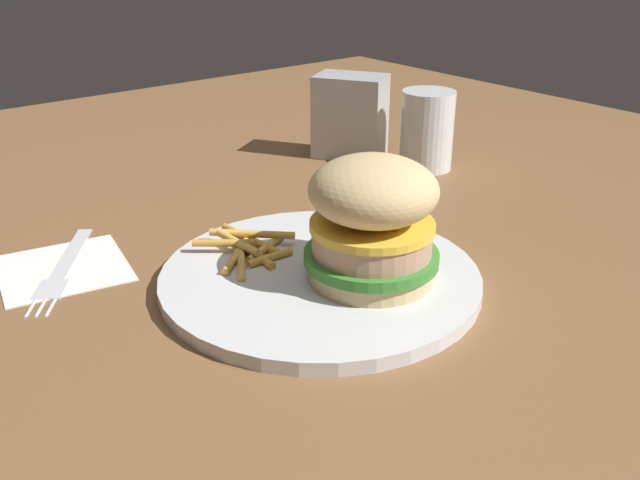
% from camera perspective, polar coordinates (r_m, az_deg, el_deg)
% --- Properties ---
extents(ground_plane, '(1.60, 1.60, 0.00)m').
position_cam_1_polar(ground_plane, '(0.61, -2.42, -3.68)').
color(ground_plane, brown).
extents(plate, '(0.28, 0.28, 0.01)m').
position_cam_1_polar(plate, '(0.61, -0.00, -3.07)').
color(plate, silver).
rests_on(plate, ground_plane).
extents(sandwich, '(0.11, 0.11, 0.11)m').
position_cam_1_polar(sandwich, '(0.58, 4.28, 1.66)').
color(sandwich, tan).
rests_on(sandwich, plate).
extents(fries_pile, '(0.10, 0.09, 0.01)m').
position_cam_1_polar(fries_pile, '(0.64, -5.89, -0.55)').
color(fries_pile, '#E5B251').
rests_on(fries_pile, plate).
extents(napkin, '(0.13, 0.13, 0.00)m').
position_cam_1_polar(napkin, '(0.68, -20.12, -2.13)').
color(napkin, white).
rests_on(napkin, ground_plane).
extents(fork, '(0.15, 0.11, 0.00)m').
position_cam_1_polar(fork, '(0.68, -20.19, -2.00)').
color(fork, silver).
rests_on(fork, napkin).
extents(drink_glass, '(0.07, 0.07, 0.10)m').
position_cam_1_polar(drink_glass, '(0.90, 8.66, 8.56)').
color(drink_glass, silver).
rests_on(drink_glass, ground_plane).
extents(napkin_dispenser, '(0.11, 0.10, 0.11)m').
position_cam_1_polar(napkin_dispenser, '(0.94, 2.47, 9.99)').
color(napkin_dispenser, '#B7BABF').
rests_on(napkin_dispenser, ground_plane).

